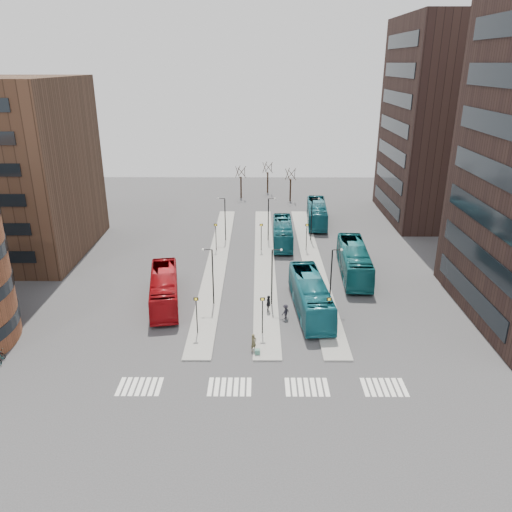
{
  "coord_description": "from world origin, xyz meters",
  "views": [
    {
      "loc": [
        1.21,
        -28.41,
        23.5
      ],
      "look_at": [
        0.98,
        19.24,
        5.0
      ],
      "focal_mm": 35.0,
      "sensor_mm": 36.0,
      "label": 1
    }
  ],
  "objects_px": {
    "suitcase": "(257,352)",
    "teal_bus_c": "(354,261)",
    "traveller": "(254,343)",
    "commuter_a": "(161,306)",
    "commuter_c": "(285,312)",
    "teal_bus_a": "(310,296)",
    "teal_bus_d": "(317,213)",
    "commuter_b": "(268,304)",
    "teal_bus_b": "(283,233)",
    "red_bus": "(164,289)"
  },
  "relations": [
    {
      "from": "teal_bus_c",
      "to": "red_bus",
      "type": "bearing_deg",
      "value": -156.88
    },
    {
      "from": "teal_bus_b",
      "to": "teal_bus_c",
      "type": "distance_m",
      "value": 13.55
    },
    {
      "from": "suitcase",
      "to": "traveller",
      "type": "height_order",
      "value": "traveller"
    },
    {
      "from": "commuter_c",
      "to": "suitcase",
      "type": "bearing_deg",
      "value": 21.84
    },
    {
      "from": "commuter_a",
      "to": "teal_bus_c",
      "type": "bearing_deg",
      "value": -156.11
    },
    {
      "from": "suitcase",
      "to": "teal_bus_b",
      "type": "relative_size",
      "value": 0.05
    },
    {
      "from": "red_bus",
      "to": "teal_bus_a",
      "type": "xyz_separation_m",
      "value": [
        15.02,
        -1.76,
        0.1
      ]
    },
    {
      "from": "teal_bus_a",
      "to": "teal_bus_d",
      "type": "height_order",
      "value": "teal_bus_a"
    },
    {
      "from": "suitcase",
      "to": "teal_bus_c",
      "type": "bearing_deg",
      "value": 56.67
    },
    {
      "from": "teal_bus_a",
      "to": "teal_bus_d",
      "type": "xyz_separation_m",
      "value": [
        3.86,
        29.52,
        -0.05
      ]
    },
    {
      "from": "teal_bus_a",
      "to": "commuter_b",
      "type": "distance_m",
      "value": 4.31
    },
    {
      "from": "teal_bus_b",
      "to": "commuter_c",
      "type": "xyz_separation_m",
      "value": [
        -0.69,
        -21.95,
        -0.77
      ]
    },
    {
      "from": "suitcase",
      "to": "teal_bus_d",
      "type": "xyz_separation_m",
      "value": [
        9.17,
        37.83,
        1.36
      ]
    },
    {
      "from": "teal_bus_c",
      "to": "commuter_a",
      "type": "relative_size",
      "value": 7.67
    },
    {
      "from": "commuter_c",
      "to": "commuter_a",
      "type": "bearing_deg",
      "value": -50.43
    },
    {
      "from": "teal_bus_b",
      "to": "commuter_a",
      "type": "xyz_separation_m",
      "value": [
        -13.09,
        -20.94,
        -0.7
      ]
    },
    {
      "from": "commuter_a",
      "to": "commuter_c",
      "type": "distance_m",
      "value": 12.44
    },
    {
      "from": "teal_bus_c",
      "to": "traveller",
      "type": "xyz_separation_m",
      "value": [
        -11.66,
        -16.87,
        -0.94
      ]
    },
    {
      "from": "traveller",
      "to": "commuter_b",
      "type": "distance_m",
      "value": 7.3
    },
    {
      "from": "suitcase",
      "to": "red_bus",
      "type": "distance_m",
      "value": 14.05
    },
    {
      "from": "traveller",
      "to": "teal_bus_d",
      "type": "bearing_deg",
      "value": 31.06
    },
    {
      "from": "teal_bus_d",
      "to": "traveller",
      "type": "relative_size",
      "value": 7.24
    },
    {
      "from": "red_bus",
      "to": "commuter_c",
      "type": "relative_size",
      "value": 7.64
    },
    {
      "from": "teal_bus_a",
      "to": "commuter_a",
      "type": "xyz_separation_m",
      "value": [
        -14.97,
        -0.65,
        -0.88
      ]
    },
    {
      "from": "suitcase",
      "to": "teal_bus_b",
      "type": "height_order",
      "value": "teal_bus_b"
    },
    {
      "from": "commuter_b",
      "to": "commuter_c",
      "type": "xyz_separation_m",
      "value": [
        1.64,
        -1.23,
        -0.19
      ]
    },
    {
      "from": "teal_bus_b",
      "to": "commuter_a",
      "type": "bearing_deg",
      "value": -120.66
    },
    {
      "from": "red_bus",
      "to": "traveller",
      "type": "distance_m",
      "value": 13.27
    },
    {
      "from": "teal_bus_d",
      "to": "commuter_a",
      "type": "height_order",
      "value": "teal_bus_d"
    },
    {
      "from": "suitcase",
      "to": "teal_bus_b",
      "type": "bearing_deg",
      "value": 82.63
    },
    {
      "from": "red_bus",
      "to": "suitcase",
      "type": "bearing_deg",
      "value": -55.51
    },
    {
      "from": "teal_bus_a",
      "to": "commuter_b",
      "type": "height_order",
      "value": "teal_bus_a"
    },
    {
      "from": "suitcase",
      "to": "red_bus",
      "type": "bearing_deg",
      "value": 133.45
    },
    {
      "from": "teal_bus_b",
      "to": "commuter_c",
      "type": "height_order",
      "value": "teal_bus_b"
    },
    {
      "from": "commuter_c",
      "to": "teal_bus_a",
      "type": "bearing_deg",
      "value": 166.99
    },
    {
      "from": "traveller",
      "to": "teal_bus_a",
      "type": "bearing_deg",
      "value": 8.81
    },
    {
      "from": "suitcase",
      "to": "traveller",
      "type": "relative_size",
      "value": 0.35
    },
    {
      "from": "suitcase",
      "to": "commuter_b",
      "type": "xyz_separation_m",
      "value": [
        1.09,
        7.87,
        0.66
      ]
    },
    {
      "from": "red_bus",
      "to": "commuter_b",
      "type": "height_order",
      "value": "red_bus"
    },
    {
      "from": "commuter_b",
      "to": "commuter_c",
      "type": "height_order",
      "value": "commuter_b"
    },
    {
      "from": "teal_bus_a",
      "to": "suitcase",
      "type": "bearing_deg",
      "value": -126.74
    },
    {
      "from": "red_bus",
      "to": "commuter_a",
      "type": "xyz_separation_m",
      "value": [
        0.06,
        -2.41,
        -0.78
      ]
    },
    {
      "from": "suitcase",
      "to": "commuter_a",
      "type": "xyz_separation_m",
      "value": [
        -9.66,
        7.65,
        0.54
      ]
    },
    {
      "from": "teal_bus_b",
      "to": "commuter_b",
      "type": "height_order",
      "value": "teal_bus_b"
    },
    {
      "from": "commuter_c",
      "to": "teal_bus_d",
      "type": "bearing_deg",
      "value": -147.46
    },
    {
      "from": "suitcase",
      "to": "teal_bus_a",
      "type": "height_order",
      "value": "teal_bus_a"
    },
    {
      "from": "red_bus",
      "to": "teal_bus_d",
      "type": "height_order",
      "value": "teal_bus_d"
    },
    {
      "from": "red_bus",
      "to": "commuter_c",
      "type": "xyz_separation_m",
      "value": [
        12.45,
        -3.41,
        -0.85
      ]
    },
    {
      "from": "red_bus",
      "to": "teal_bus_d",
      "type": "xyz_separation_m",
      "value": [
        18.88,
        27.76,
        0.05
      ]
    },
    {
      "from": "red_bus",
      "to": "teal_bus_c",
      "type": "relative_size",
      "value": 0.91
    }
  ]
}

